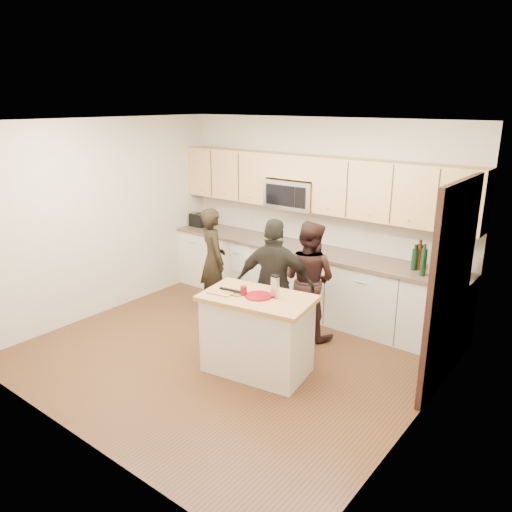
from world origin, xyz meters
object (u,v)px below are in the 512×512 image
Objects in this scene: island at (257,334)px; woman_left at (213,260)px; woman_center at (308,279)px; woman_right at (275,285)px; toaster at (199,220)px.

woman_left reaches higher than island.
woman_center reaches higher than island.
woman_right is at bearing 98.43° from island.
toaster is at bearing -49.64° from woman_right.
woman_left is at bearing 138.34° from island.
woman_right reaches higher than island.
woman_center is at bearing -126.89° from woman_right.
woman_center is (-0.05, 1.12, 0.30)m from island.
woman_right is at bearing 74.95° from woman_center.
woman_left reaches higher than toaster.
woman_left is at bearing 2.96° from woman_center.
woman_right is (-0.18, 0.58, 0.35)m from island.
woman_left is 0.99× the size of woman_center.
woman_center is at bearing -147.40° from woman_left.
woman_right is (-0.13, -0.54, 0.05)m from woman_center.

